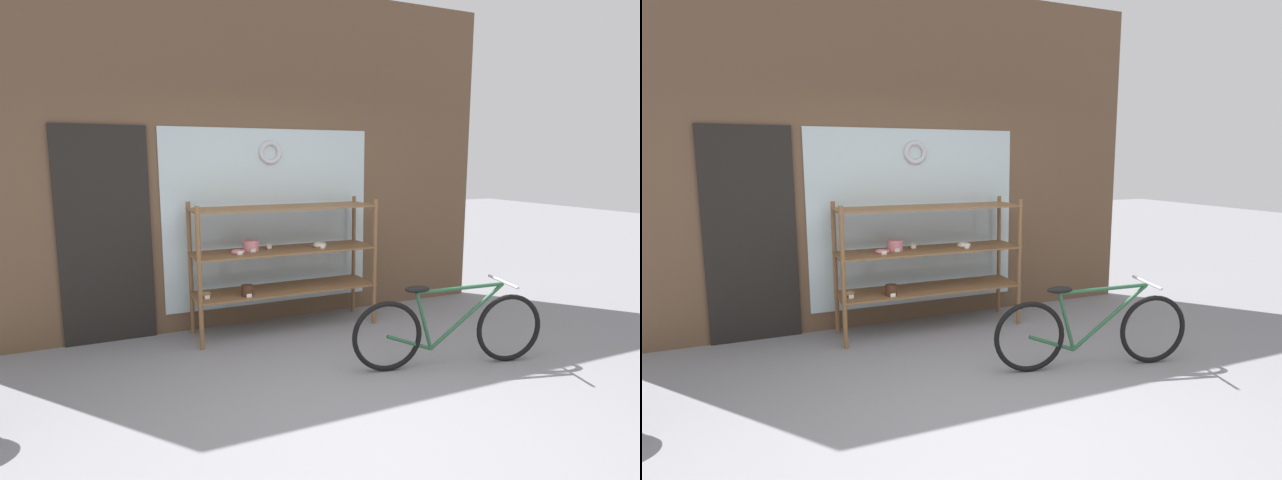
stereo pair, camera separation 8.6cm
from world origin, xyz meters
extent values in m
plane|color=gray|center=(0.00, 0.00, 0.00)|extent=(30.00, 30.00, 0.00)
cube|color=brown|center=(0.00, 2.40, 1.78)|extent=(5.76, 0.08, 3.56)
cube|color=silver|center=(0.20, 2.36, 1.15)|extent=(2.30, 0.02, 1.90)
cube|color=black|center=(-1.47, 2.35, 1.05)|extent=(0.84, 0.03, 2.10)
torus|color=#B7B7BC|center=(0.20, 2.34, 1.85)|extent=(0.26, 0.06, 0.26)
cylinder|color=brown|center=(-0.70, 1.76, 0.68)|extent=(0.04, 0.04, 1.36)
cylinder|color=brown|center=(1.17, 1.76, 0.68)|extent=(0.04, 0.04, 1.36)
cylinder|color=brown|center=(-0.70, 2.24, 0.68)|extent=(0.04, 0.04, 1.36)
cylinder|color=brown|center=(1.17, 2.24, 0.68)|extent=(0.04, 0.04, 1.36)
cube|color=brown|center=(0.23, 2.00, 0.44)|extent=(1.91, 0.53, 0.02)
cube|color=brown|center=(0.23, 2.00, 0.85)|extent=(1.91, 0.53, 0.02)
cube|color=brown|center=(0.23, 2.00, 1.29)|extent=(1.91, 0.53, 0.02)
ellipsoid|color=beige|center=(0.09, 2.13, 0.88)|extent=(0.07, 0.06, 0.05)
cube|color=white|center=(0.09, 2.09, 0.88)|extent=(0.05, 0.00, 0.04)
cylinder|color=#422619|center=(-0.22, 1.86, 0.50)|extent=(0.12, 0.12, 0.11)
cube|color=white|center=(-0.22, 1.79, 0.46)|extent=(0.05, 0.00, 0.04)
cylinder|color=pink|center=(-0.12, 2.05, 0.91)|extent=(0.16, 0.16, 0.11)
cube|color=white|center=(-0.12, 1.97, 0.88)|extent=(0.05, 0.00, 0.04)
ellipsoid|color=brown|center=(-0.61, 1.96, 0.48)|extent=(0.10, 0.08, 0.07)
cube|color=white|center=(-0.61, 1.90, 0.46)|extent=(0.05, 0.00, 0.04)
torus|color=beige|center=(0.61, 1.96, 0.88)|extent=(0.14, 0.14, 0.05)
cube|color=white|center=(0.61, 1.88, 0.88)|extent=(0.05, 0.00, 0.04)
torus|color=pink|center=(-0.28, 1.96, 0.87)|extent=(0.14, 0.14, 0.03)
cube|color=white|center=(-0.28, 1.88, 0.88)|extent=(0.05, 0.00, 0.04)
torus|color=black|center=(0.64, 0.63, 0.31)|extent=(0.61, 0.18, 0.61)
torus|color=black|center=(1.73, 0.38, 0.31)|extent=(0.61, 0.18, 0.61)
cylinder|color=#235133|center=(1.34, 0.47, 0.44)|extent=(0.66, 0.18, 0.57)
cylinder|color=#235133|center=(1.27, 0.48, 0.69)|extent=(0.78, 0.21, 0.07)
cylinder|color=#235133|center=(0.95, 0.56, 0.42)|extent=(0.17, 0.07, 0.51)
cylinder|color=#235133|center=(0.83, 0.59, 0.24)|extent=(0.40, 0.12, 0.17)
ellipsoid|color=black|center=(0.88, 0.57, 0.70)|extent=(0.23, 0.14, 0.06)
cylinder|color=#B2B2B7|center=(1.65, 0.39, 0.73)|extent=(0.13, 0.45, 0.02)
camera|label=1|loc=(-1.52, -2.80, 1.78)|focal=28.00mm
camera|label=2|loc=(-1.44, -2.83, 1.78)|focal=28.00mm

